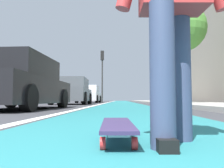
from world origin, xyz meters
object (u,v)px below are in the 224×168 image
(skateboard, at_px, (117,126))
(traffic_light, at_px, (102,67))
(parked_car_mid, at_px, (72,92))
(pedestrian_distant, at_px, (171,89))
(parked_car_near, at_px, (18,84))
(street_tree_mid, at_px, (182,28))
(parked_car_far, at_px, (89,95))

(skateboard, relative_size, traffic_light, 0.19)
(parked_car_mid, distance_m, pedestrian_distant, 5.84)
(parked_car_near, xyz_separation_m, street_tree_mid, (5.49, -6.09, 3.27))
(parked_car_near, relative_size, parked_car_far, 1.00)
(parked_car_far, height_order, pedestrian_distant, pedestrian_distant)
(skateboard, relative_size, pedestrian_distant, 0.54)
(parked_car_far, bearing_deg, traffic_light, -110.86)
(parked_car_far, height_order, street_tree_mid, street_tree_mid)
(parked_car_mid, relative_size, street_tree_mid, 0.82)
(parked_car_mid, height_order, traffic_light, traffic_light)
(skateboard, xyz_separation_m, parked_car_far, (18.18, 2.75, 0.61))
(parked_car_near, xyz_separation_m, pedestrian_distant, (7.35, -5.89, 0.20))
(parked_car_near, bearing_deg, parked_car_far, -0.51)
(skateboard, relative_size, parked_car_far, 0.20)
(traffic_light, xyz_separation_m, pedestrian_distant, (-5.65, -4.58, -2.16))
(parked_car_far, relative_size, pedestrian_distant, 2.73)
(parked_car_mid, distance_m, parked_car_far, 6.70)
(skateboard, relative_size, parked_car_near, 0.20)
(parked_car_near, height_order, parked_car_far, parked_car_far)
(pedestrian_distant, bearing_deg, parked_car_far, 43.39)
(traffic_light, relative_size, pedestrian_distant, 2.82)
(skateboard, relative_size, street_tree_mid, 0.16)
(parked_car_near, height_order, parked_car_mid, parked_car_mid)
(street_tree_mid, bearing_deg, traffic_light, 32.45)
(skateboard, bearing_deg, parked_car_mid, 13.63)
(traffic_light, bearing_deg, parked_car_mid, 168.86)
(traffic_light, bearing_deg, parked_car_far, 69.14)
(parked_car_near, distance_m, parked_car_far, 13.45)
(parked_car_near, bearing_deg, skateboard, -148.78)
(skateboard, distance_m, parked_car_far, 18.40)
(parked_car_far, height_order, traffic_light, traffic_light)
(parked_car_near, bearing_deg, street_tree_mid, -47.98)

